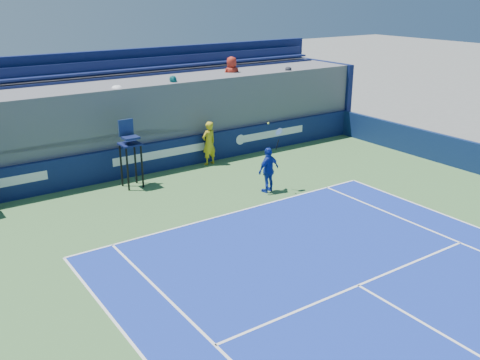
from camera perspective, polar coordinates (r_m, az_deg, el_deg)
ball_person at (r=21.89m, az=-3.34°, el=3.95°), size 0.72×0.54×1.80m
back_hoarding at (r=21.39m, az=-8.53°, el=2.52°), size 20.40×0.21×1.20m
umpire_chair at (r=19.53m, az=-11.67°, el=3.51°), size 0.71×0.71×2.48m
tennis_player at (r=18.85m, az=3.07°, el=1.11°), size 1.02×0.56×2.57m
stadium_seating at (r=22.88m, az=-10.98°, el=6.70°), size 21.00×4.05×4.40m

